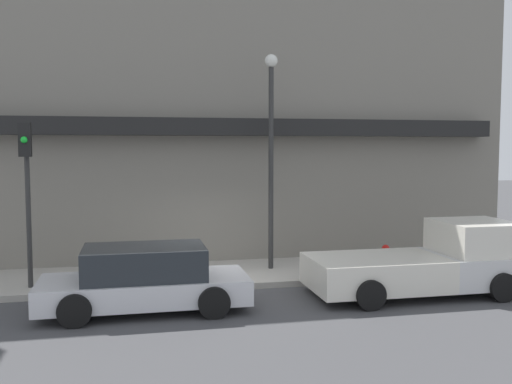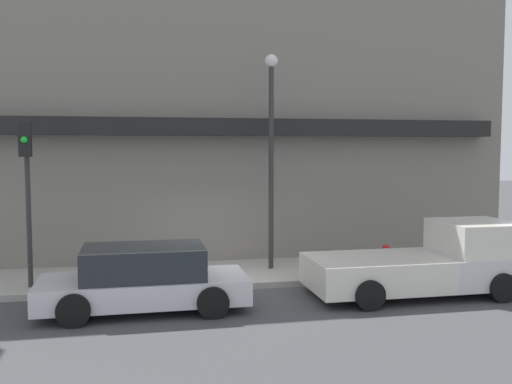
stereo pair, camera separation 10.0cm
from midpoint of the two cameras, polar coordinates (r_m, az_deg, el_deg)
name	(u,v)px [view 1 (the left image)]	position (r m, az deg, el deg)	size (l,w,h in m)	color
ground_plane	(218,291)	(14.38, -4.03, -9.87)	(80.00, 80.00, 0.00)	#424244
sidewalk	(210,275)	(15.82, -4.83, -8.25)	(36.00, 3.03, 0.16)	#ADA89E
building	(196,92)	(18.48, -6.21, 9.95)	(19.80, 3.80, 11.57)	gray
pickup_truck	(431,263)	(14.59, 16.89, -6.76)	(5.28, 2.28, 1.75)	silver
parked_car	(145,279)	(12.81, -11.29, -8.56)	(4.49, 2.04, 1.41)	silver
fire_hydrant	(385,258)	(16.12, 12.65, -6.47)	(0.22, 0.22, 0.74)	red
street_lamp	(271,137)	(15.86, 1.33, 5.51)	(0.36, 0.36, 5.95)	#2D2D2D
traffic_light	(27,176)	(14.69, -22.13, 1.50)	(0.28, 0.42, 3.98)	#2D2D2D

